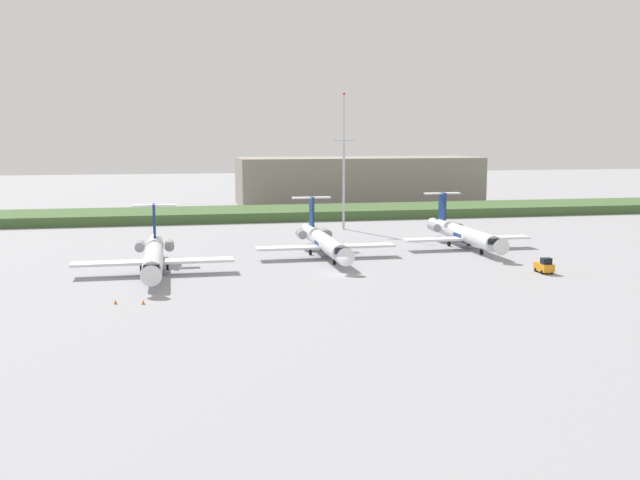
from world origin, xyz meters
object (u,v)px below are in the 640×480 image
object	(u,v)px
regional_jet_nearest	(154,255)
baggage_tug	(544,266)
safety_cone_front_marker	(116,302)
regional_jet_second	(324,241)
regional_jet_third	(463,233)
antenna_mast	(344,174)
safety_cone_mid_marker	(143,302)

from	to	relation	value
regional_jet_nearest	baggage_tug	xyz separation A→B (m)	(55.48, -11.72, -1.53)
safety_cone_front_marker	regional_jet_second	bearing A→B (deg)	42.59
regional_jet_third	antenna_mast	xyz separation A→B (m)	(-14.89, 29.09, 9.20)
baggage_tug	safety_cone_mid_marker	size ratio (longest dim) A/B	5.82
regional_jet_second	baggage_tug	distance (m)	35.16
safety_cone_mid_marker	antenna_mast	bearing A→B (deg)	58.03
regional_jet_second	baggage_tug	xyz separation A→B (m)	(28.37, -20.71, -1.53)
regional_jet_nearest	safety_cone_front_marker	size ratio (longest dim) A/B	56.36
regional_jet_third	safety_cone_front_marker	distance (m)	66.26
regional_jet_second	safety_cone_mid_marker	world-z (taller)	regional_jet_second
regional_jet_second	safety_cone_mid_marker	size ratio (longest dim) A/B	56.36
safety_cone_mid_marker	regional_jet_second	bearing A→B (deg)	46.48
regional_jet_nearest	regional_jet_third	world-z (taller)	same
baggage_tug	safety_cone_front_marker	xyz separation A→B (m)	(-59.57, -7.97, -0.73)
regional_jet_nearest	safety_cone_mid_marker	size ratio (longest dim) A/B	56.36
regional_jet_nearest	regional_jet_third	bearing A→B (deg)	14.08
regional_jet_second	safety_cone_front_marker	size ratio (longest dim) A/B	56.36
regional_jet_second	antenna_mast	world-z (taller)	antenna_mast
regional_jet_third	safety_cone_front_marker	bearing A→B (deg)	-150.05
baggage_tug	safety_cone_mid_marker	world-z (taller)	baggage_tug
regional_jet_second	safety_cone_front_marker	xyz separation A→B (m)	(-31.20, -28.68, -2.26)
regional_jet_nearest	regional_jet_third	size ratio (longest dim) A/B	1.00
antenna_mast	safety_cone_mid_marker	bearing A→B (deg)	-121.97
regional_jet_nearest	safety_cone_front_marker	world-z (taller)	regional_jet_nearest
antenna_mast	safety_cone_mid_marker	distance (m)	75.04
antenna_mast	baggage_tug	world-z (taller)	antenna_mast
regional_jet_second	antenna_mast	bearing A→B (deg)	71.36
antenna_mast	baggage_tug	size ratio (longest dim) A/B	8.90
regional_jet_nearest	safety_cone_front_marker	xyz separation A→B (m)	(-4.08, -19.69, -2.26)
baggage_tug	safety_cone_mid_marker	xyz separation A→B (m)	(-56.34, -8.75, -0.73)
regional_jet_nearest	regional_jet_second	bearing A→B (deg)	18.35
regional_jet_nearest	regional_jet_second	xyz separation A→B (m)	(27.12, 8.99, 0.00)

